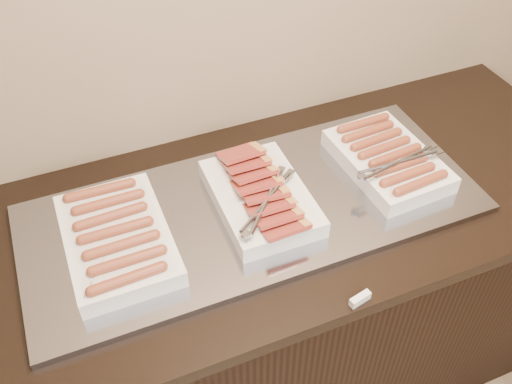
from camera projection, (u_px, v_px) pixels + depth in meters
counter at (258, 307)px, 1.83m from camera, size 2.06×0.76×0.90m
warming_tray at (254, 209)px, 1.51m from camera, size 1.20×0.50×0.02m
dish_left at (117, 238)px, 1.38m from camera, size 0.24×0.37×0.07m
dish_center at (261, 196)px, 1.48m from camera, size 0.25×0.37×0.09m
dish_right at (388, 159)px, 1.59m from camera, size 0.26×0.35×0.08m
label_holder at (360, 299)px, 1.30m from camera, size 0.06×0.03×0.02m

